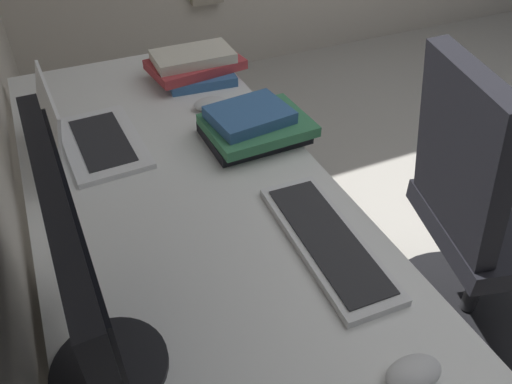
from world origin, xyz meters
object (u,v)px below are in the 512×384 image
(laptop_leftmost, at_px, (82,135))
(book_stack_far, at_px, (196,65))
(drawer_pedestal, at_px, (215,359))
(mouse_main, at_px, (210,103))
(mouse_spare, at_px, (414,373))
(book_stack_near, at_px, (254,125))
(keyboard_main, at_px, (327,240))
(office_chair, at_px, (478,228))
(monitor_primary, at_px, (82,278))

(laptop_leftmost, bearing_deg, book_stack_far, -56.26)
(drawer_pedestal, relative_size, mouse_main, 6.68)
(mouse_main, bearing_deg, drawer_pedestal, 158.98)
(mouse_spare, distance_m, book_stack_near, 0.79)
(drawer_pedestal, bearing_deg, mouse_main, -21.02)
(keyboard_main, xyz_separation_m, mouse_main, (0.66, 0.03, 0.01))
(book_stack_near, distance_m, office_chair, 0.76)
(book_stack_far, bearing_deg, mouse_spare, 178.54)
(laptop_leftmost, xyz_separation_m, book_stack_far, (0.28, -0.42, -0.00))
(monitor_primary, xyz_separation_m, mouse_spare, (-0.23, -0.46, -0.22))
(keyboard_main, xyz_separation_m, mouse_spare, (-0.34, 0.03, 0.01))
(drawer_pedestal, bearing_deg, mouse_spare, -151.27)
(monitor_primary, xyz_separation_m, office_chair, (0.21, -1.11, -0.51))
(keyboard_main, relative_size, mouse_spare, 4.08)
(book_stack_near, bearing_deg, drawer_pedestal, 143.39)
(drawer_pedestal, bearing_deg, monitor_primary, 127.37)
(book_stack_far, bearing_deg, monitor_primary, 153.41)
(keyboard_main, bearing_deg, office_chair, -81.27)
(laptop_leftmost, bearing_deg, mouse_main, -79.77)
(office_chair, bearing_deg, mouse_spare, 123.62)
(laptop_leftmost, bearing_deg, drawer_pedestal, -162.39)
(mouse_main, height_order, office_chair, office_chair)
(mouse_spare, height_order, office_chair, office_chair)
(mouse_main, relative_size, mouse_spare, 1.00)
(laptop_leftmost, bearing_deg, office_chair, -115.40)
(mouse_main, relative_size, book_stack_near, 0.36)
(book_stack_far, bearing_deg, mouse_main, 172.49)
(laptop_leftmost, relative_size, mouse_main, 3.42)
(office_chair, bearing_deg, monitor_primary, 100.50)
(monitor_primary, distance_m, mouse_main, 0.92)
(book_stack_near, xyz_separation_m, office_chair, (-0.35, -0.59, -0.32))
(office_chair, bearing_deg, drawer_pedestal, 91.67)
(book_stack_near, distance_m, book_stack_far, 0.42)
(laptop_leftmost, distance_m, book_stack_far, 0.50)
(mouse_main, xyz_separation_m, mouse_spare, (-0.99, 0.00, 0.00))
(mouse_main, distance_m, office_chair, 0.90)
(keyboard_main, bearing_deg, book_stack_far, 0.05)
(office_chair, bearing_deg, keyboard_main, 98.73)
(keyboard_main, xyz_separation_m, book_stack_far, (0.87, 0.00, 0.04))
(drawer_pedestal, relative_size, book_stack_near, 2.42)
(laptop_leftmost, height_order, keyboard_main, laptop_leftmost)
(book_stack_near, bearing_deg, monitor_primary, 137.22)
(keyboard_main, bearing_deg, book_stack_near, -3.47)
(mouse_spare, height_order, book_stack_far, book_stack_far)
(keyboard_main, xyz_separation_m, book_stack_near, (0.45, -0.03, 0.03))
(monitor_primary, height_order, office_chair, monitor_primary)
(laptop_leftmost, bearing_deg, keyboard_main, -144.52)
(laptop_leftmost, height_order, mouse_spare, laptop_leftmost)
(mouse_spare, bearing_deg, mouse_main, -0.18)
(keyboard_main, relative_size, book_stack_near, 1.48)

